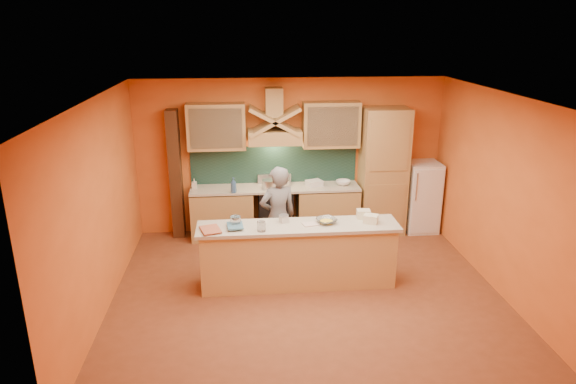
{
  "coord_description": "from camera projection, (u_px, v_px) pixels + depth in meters",
  "views": [
    {
      "loc": [
        -0.88,
        -6.48,
        3.7
      ],
      "look_at": [
        -0.19,
        0.9,
        1.25
      ],
      "focal_mm": 32.0,
      "sensor_mm": 36.0,
      "label": 1
    }
  ],
  "objects": [
    {
      "name": "grocery_bag_a",
      "position": [
        363.0,
        214.0,
        7.59
      ],
      "size": [
        0.21,
        0.17,
        0.13
      ],
      "primitive_type": "cube",
      "rotation": [
        0.0,
        0.0,
        -0.09
      ],
      "color": "beige",
      "rests_on": "island_top"
    },
    {
      "name": "wall_back",
      "position": [
        290.0,
        156.0,
        9.29
      ],
      "size": [
        5.5,
        0.02,
        2.8
      ],
      "primitive_type": "cube",
      "color": "orange",
      "rests_on": "floor"
    },
    {
      "name": "wall_right",
      "position": [
        503.0,
        196.0,
        7.17
      ],
      "size": [
        0.02,
        5.0,
        2.8
      ],
      "primitive_type": "cube",
      "color": "orange",
      "rests_on": "floor"
    },
    {
      "name": "counter_top",
      "position": [
        275.0,
        188.0,
        9.14
      ],
      "size": [
        3.0,
        0.62,
        0.04
      ],
      "primitive_type": "cube",
      "color": "#B9AF9C",
      "rests_on": "base_cabinet_left"
    },
    {
      "name": "hood_chimney",
      "position": [
        274.0,
        102.0,
        8.81
      ],
      "size": [
        0.3,
        0.3,
        0.5
      ],
      "primitive_type": "cube",
      "color": "tan",
      "rests_on": "wall_back"
    },
    {
      "name": "range_hood",
      "position": [
        275.0,
        137.0,
        8.9
      ],
      "size": [
        0.92,
        0.5,
        0.24
      ],
      "primitive_type": "cube",
      "color": "tan",
      "rests_on": "wall_back"
    },
    {
      "name": "kitchen_scale",
      "position": [
        284.0,
        219.0,
        7.43
      ],
      "size": [
        0.14,
        0.14,
        0.09
      ],
      "primitive_type": "cube",
      "rotation": [
        0.0,
        0.0,
        0.4
      ],
      "color": "silver",
      "rests_on": "island_top"
    },
    {
      "name": "bowl_back",
      "position": [
        343.0,
        183.0,
        9.24
      ],
      "size": [
        0.29,
        0.29,
        0.08
      ],
      "primitive_type": "imported",
      "rotation": [
        0.0,
        0.0,
        0.11
      ],
      "color": "silver",
      "rests_on": "counter_top"
    },
    {
      "name": "base_cabinet_right",
      "position": [
        327.0,
        211.0,
        9.37
      ],
      "size": [
        1.1,
        0.6,
        0.86
      ],
      "primitive_type": "cube",
      "color": "tan",
      "rests_on": "floor"
    },
    {
      "name": "floor",
      "position": [
        307.0,
        293.0,
        7.37
      ],
      "size": [
        5.5,
        5.0,
        0.01
      ],
      "primitive_type": "cube",
      "color": "brown",
      "rests_on": "ground"
    },
    {
      "name": "backsplash",
      "position": [
        274.0,
        165.0,
        9.3
      ],
      "size": [
        3.0,
        0.03,
        0.7
      ],
      "primitive_type": "cube",
      "color": "#17332C",
      "rests_on": "wall_back"
    },
    {
      "name": "island_top",
      "position": [
        298.0,
        227.0,
        7.36
      ],
      "size": [
        2.9,
        0.62,
        0.05
      ],
      "primitive_type": "cube",
      "color": "#B9AF9C",
      "rests_on": "island_body"
    },
    {
      "name": "cloth",
      "position": [
        310.0,
        224.0,
        7.36
      ],
      "size": [
        0.25,
        0.21,
        0.01
      ],
      "primitive_type": "cube",
      "rotation": [
        0.0,
        0.0,
        0.23
      ],
      "color": "beige",
      "rests_on": "island_top"
    },
    {
      "name": "soap_bottle_b",
      "position": [
        233.0,
        185.0,
        8.79
      ],
      "size": [
        0.15,
        0.15,
        0.27
      ],
      "primitive_type": "imported",
      "rotation": [
        0.0,
        0.0,
        0.76
      ],
      "color": "#33598D",
      "rests_on": "counter_top"
    },
    {
      "name": "fridge",
      "position": [
        421.0,
        197.0,
        9.46
      ],
      "size": [
        0.58,
        0.6,
        1.3
      ],
      "primitive_type": "cube",
      "color": "white",
      "rests_on": "floor"
    },
    {
      "name": "grocery_bag_b",
      "position": [
        371.0,
        219.0,
        7.41
      ],
      "size": [
        0.25,
        0.23,
        0.12
      ],
      "primitive_type": "cube",
      "rotation": [
        0.0,
        0.0,
        -0.46
      ],
      "color": "beige",
      "rests_on": "island_top"
    },
    {
      "name": "dish_rack",
      "position": [
        314.0,
        183.0,
        9.19
      ],
      "size": [
        0.33,
        0.3,
        0.1
      ],
      "primitive_type": "cube",
      "rotation": [
        0.0,
        0.0,
        0.38
      ],
      "color": "silver",
      "rests_on": "counter_top"
    },
    {
      "name": "book_upper",
      "position": [
        227.0,
        226.0,
        7.21
      ],
      "size": [
        0.25,
        0.32,
        0.02
      ],
      "primitive_type": "imported",
      "rotation": [
        0.0,
        0.0,
        0.09
      ],
      "color": "teal",
      "rests_on": "island_top"
    },
    {
      "name": "base_cabinet_left",
      "position": [
        223.0,
        214.0,
        9.2
      ],
      "size": [
        1.1,
        0.6,
        0.86
      ],
      "primitive_type": "cube",
      "color": "tan",
      "rests_on": "floor"
    },
    {
      "name": "pantry_column",
      "position": [
        383.0,
        172.0,
        9.23
      ],
      "size": [
        0.8,
        0.6,
        2.3
      ],
      "primitive_type": "cube",
      "color": "tan",
      "rests_on": "floor"
    },
    {
      "name": "stove",
      "position": [
        275.0,
        212.0,
        9.28
      ],
      "size": [
        0.6,
        0.58,
        0.9
      ],
      "primitive_type": "cube",
      "color": "black",
      "rests_on": "floor"
    },
    {
      "name": "jar_large",
      "position": [
        236.0,
        221.0,
        7.29
      ],
      "size": [
        0.16,
        0.16,
        0.14
      ],
      "primitive_type": "cylinder",
      "rotation": [
        0.0,
        0.0,
        0.09
      ],
      "color": "silver",
      "rests_on": "island_top"
    },
    {
      "name": "upper_cabinet_right",
      "position": [
        331.0,
        125.0,
        9.0
      ],
      "size": [
        1.0,
        0.35,
        0.8
      ],
      "primitive_type": "cube",
      "color": "tan",
      "rests_on": "wall_back"
    },
    {
      "name": "mixing_bowl",
      "position": [
        326.0,
        221.0,
        7.41
      ],
      "size": [
        0.38,
        0.38,
        0.07
      ],
      "primitive_type": "imported",
      "rotation": [
        0.0,
        0.0,
        0.39
      ],
      "color": "white",
      "rests_on": "island_top"
    },
    {
      "name": "wall_front",
      "position": [
        345.0,
        294.0,
        4.57
      ],
      "size": [
        5.5,
        0.02,
        2.8
      ],
      "primitive_type": "cube",
      "color": "orange",
      "rests_on": "floor"
    },
    {
      "name": "person",
      "position": [
        278.0,
        217.0,
        8.0
      ],
      "size": [
        0.68,
        0.55,
        1.63
      ],
      "primitive_type": "imported",
      "rotation": [
        0.0,
        0.0,
        3.44
      ],
      "color": "slate",
      "rests_on": "floor"
    },
    {
      "name": "wall_left",
      "position": [
        99.0,
        208.0,
        6.69
      ],
      "size": [
        0.02,
        5.0,
        2.8
      ],
      "primitive_type": "cube",
      "color": "orange",
      "rests_on": "floor"
    },
    {
      "name": "ceiling",
      "position": [
        310.0,
        98.0,
        6.49
      ],
      "size": [
        5.5,
        5.0,
        0.01
      ],
      "primitive_type": "cube",
      "color": "white",
      "rests_on": "wall_back"
    },
    {
      "name": "pot_small",
      "position": [
        285.0,
        183.0,
        9.21
      ],
      "size": [
        0.25,
        0.25,
        0.13
      ],
      "primitive_type": "cylinder",
      "rotation": [
        0.0,
        0.0,
        -0.31
      ],
      "color": "silver",
      "rests_on": "stove"
    },
    {
      "name": "book_lower",
      "position": [
        201.0,
        231.0,
        7.08
      ],
      "size": [
        0.34,
        0.4,
        0.03
      ],
      "primitive_type": "imported",
      "rotation": [
        0.0,
        0.0,
        0.28
      ],
      "color": "#AE593E",
      "rests_on": "island_top"
    },
    {
      "name": "trim_column_left",
      "position": [
        176.0,
        175.0,
        9.05
      ],
      "size": [
        0.2,
        0.3,
        2.3
      ],
      "primitive_type": "cube",
      "color": "#472816",
      "rests_on": "floor"
    },
    {
      "name": "island_body",
      "position": [
        298.0,
        257.0,
        7.51
      ],
      "size": [
        2.8,
        0.55,
        0.88
      ],
      "primitive_type": "cube",
      "color": "tan",
      "rests_on": "floor"
    },
    {
      "name": "jar_small",
      "position": [
        261.0,
        226.0,
        7.11
      ],
      "size": [
        0.13,
        0.13,
        0.14
      ],
      "primitive_type": "cylinder",
      "rotation": [
        0.0,
        0.0,
        -0.13
      ],
      "color": "silver",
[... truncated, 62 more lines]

